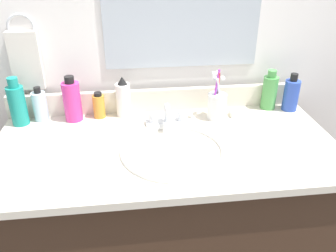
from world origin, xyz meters
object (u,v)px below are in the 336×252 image
Objects in this scene: bottle_lotion_white at (123,98)px; bottle_gel_clear at (40,106)px; faucet at (167,118)px; bottle_oil_amber at (99,106)px; bottle_toner_green at (270,92)px; cup_white_ceramic at (217,105)px; soap_bar at (238,113)px; bottle_soap_pink at (72,101)px; bottle_mouthwash_teal at (17,104)px; bottle_shampoo_blue at (291,95)px; hand_towel at (26,61)px.

bottle_gel_clear is at bearing -179.76° from bottle_lotion_white.
bottle_oil_amber reaches higher than faucet.
bottle_lotion_white reaches higher than bottle_oil_amber.
bottle_toner_green is 0.24m from cup_white_ceramic.
bottle_soap_pink is at bearing 175.88° from soap_bar.
soap_bar is at bearing -2.37° from bottle_mouthwash_teal.
bottle_mouthwash_teal is 2.89× the size of soap_bar.
faucet is at bearing -7.72° from bottle_mouthwash_teal.
bottle_mouthwash_teal is at bearing 179.84° from bottle_shampoo_blue.
bottle_toner_green is (0.69, 0.00, 0.02)m from bottle_oil_amber.
bottle_shampoo_blue is at bearing -1.88° from bottle_oil_amber.
faucet is 0.90× the size of bottle_soap_pink.
bottle_toner_green is 0.17m from soap_bar.
bottle_lotion_white is at bearing 0.24° from bottle_gel_clear.
hand_towel is at bearing 156.41° from bottle_soap_pink.
bottle_soap_pink is at bearing -175.59° from bottle_lotion_white.
bottle_gel_clear is at bearing 19.08° from bottle_mouthwash_teal.
bottle_shampoo_blue is 0.23m from soap_bar.
bottle_mouthwash_teal is at bearing -115.52° from hand_towel.
bottle_gel_clear is (-0.48, 0.10, 0.03)m from faucet.
bottle_toner_green is 0.59m from bottle_lotion_white.
bottle_toner_green reaches higher than bottle_oil_amber.
bottle_soap_pink is 0.20m from bottle_mouthwash_teal.
faucet is 0.29m from soap_bar.
cup_white_ceramic is (0.67, -0.07, -0.00)m from bottle_gel_clear.
bottle_soap_pink is 0.19m from bottle_lotion_white.
bottle_toner_green is (-0.08, 0.03, 0.01)m from bottle_shampoo_blue.
bottle_soap_pink reaches higher than bottle_toner_green.
bottle_mouthwash_teal is 0.75m from cup_white_ceramic.
bottle_mouthwash_teal is at bearing -160.92° from bottle_gel_clear.
bottle_lotion_white is (-0.59, 0.00, 0.00)m from bottle_toner_green.
bottle_toner_green is at bearing 1.35° from bottle_mouthwash_teal.
bottle_soap_pink is 0.13m from bottle_gel_clear.
cup_white_ceramic reaches higher than faucet.
soap_bar is at bearing -8.20° from hand_towel.
soap_bar is (0.29, 0.04, -0.02)m from faucet.
bottle_soap_pink is at bearing 174.41° from cup_white_ceramic.
hand_towel is 0.22m from bottle_soap_pink.
bottle_oil_amber is at bearing 178.12° from bottle_shampoo_blue.
bottle_shampoo_blue is at bearing 7.99° from soap_bar.
bottle_toner_green is (0.43, 0.10, 0.04)m from faucet.
bottle_gel_clear is at bearing 168.21° from faucet.
bottle_gel_clear is at bearing 174.29° from cup_white_ceramic.
bottle_oil_amber is at bearing 174.03° from soap_bar.
bottle_shampoo_blue is at bearing 7.92° from faucet.
faucet is 1.19× the size of bottle_gel_clear.
bottle_gel_clear is (-0.22, 0.00, 0.01)m from bottle_oil_amber.
bottle_lotion_white is 0.39m from bottle_mouthwash_teal.
faucet is 0.37m from bottle_soap_pink.
bottle_lotion_white is 0.46m from soap_bar.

